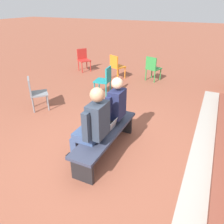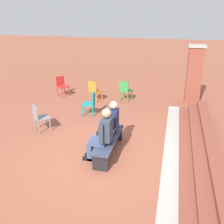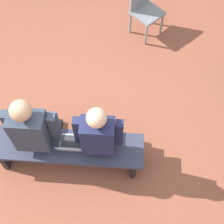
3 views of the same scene
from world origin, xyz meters
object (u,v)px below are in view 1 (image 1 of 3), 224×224
Objects in this scene: person_adult at (92,125)px; plastic_chair_near_bench_left at (105,79)px; person_student at (112,109)px; plastic_chair_foreground at (35,92)px; plastic_chair_far_right at (116,65)px; laptop at (108,127)px; bench at (106,136)px; plastic_chair_near_bench_right at (83,58)px; plastic_chair_by_pillar at (153,67)px.

person_adult is 1.65× the size of plastic_chair_near_bench_left.
plastic_chair_near_bench_left is at bearing -149.70° from person_student.
plastic_chair_foreground is (-0.48, -2.35, -0.23)m from person_student.
plastic_chair_near_bench_left is at bearing 12.06° from plastic_chair_far_right.
person_student is 0.39m from laptop.
plastic_chair_far_right is at bearing -167.94° from plastic_chair_near_bench_left.
plastic_chair_near_bench_right is (-4.40, -3.23, 0.13)m from bench.
person_student is 1.58× the size of plastic_chair_foreground.
bench is at bearing 5.29° from plastic_chair_by_pillar.
laptop is (-0.41, 0.08, -0.24)m from person_adult.
plastic_chair_near_bench_right is 1.00× the size of plastic_chair_foreground.
plastic_chair_near_bench_right is at bearing -103.71° from plastic_chair_far_right.
plastic_chair_near_bench_left is (-2.42, -1.31, -0.02)m from laptop.
plastic_chair_foreground is at bearing -108.14° from laptop.
bench is 1.30× the size of person_adult.
plastic_chair_by_pillar is at bearing 149.84° from plastic_chair_foreground.
plastic_chair_near_bench_left is at bearing -156.56° from person_adult.
plastic_chair_far_right reaches higher than laptop.
plastic_chair_near_bench_left is 1.56m from plastic_chair_far_right.
person_student is 0.72m from person_adult.
plastic_chair_foreground is 1.97m from plastic_chair_near_bench_left.
person_adult is 4.68m from plastic_chair_by_pillar.
person_student reaches higher than plastic_chair_foreground.
person_student is at bearing 78.48° from plastic_chair_foreground.
person_student is at bearing 179.72° from person_adult.
person_adult is 1.65× the size of plastic_chair_far_right.
person_student is at bearing 4.84° from plastic_chair_by_pillar.
person_adult is 4.62m from plastic_chair_far_right.
laptop is at bearing 168.55° from person_adult.
plastic_chair_foreground is at bearing -101.52° from person_student.
person_adult is at bearing 23.44° from plastic_chair_near_bench_left.
plastic_chair_foreground is at bearing -14.18° from plastic_chair_far_right.
person_adult is 1.65× the size of plastic_chair_near_bench_right.
plastic_chair_near_bench_left reaches higher than bench.
plastic_chair_near_bench_left is at bearing 145.36° from plastic_chair_foreground.
person_student is 1.58× the size of plastic_chair_by_pillar.
bench is 0.16m from laptop.
person_adult is 1.65× the size of plastic_chair_by_pillar.
person_student reaches higher than plastic_chair_near_bench_left.
plastic_chair_near_bench_right is (-4.74, -3.16, -0.25)m from person_adult.
person_student is at bearing -166.08° from laptop.
plastic_chair_near_bench_right is 3.63m from plastic_chair_foreground.
plastic_chair_near_bench_right and plastic_chair_near_bench_left have the same top height.
plastic_chair_near_bench_right is (-4.33, -3.24, -0.02)m from laptop.
plastic_chair_foreground reaches higher than bench.
plastic_chair_foreground is at bearing 12.98° from plastic_chair_near_bench_right.
person_student is 5.12m from plastic_chair_near_bench_right.
person_student is 0.96× the size of person_adult.
plastic_chair_by_pillar is at bearing -175.95° from person_adult.
bench is 4.32m from plastic_chair_far_right.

